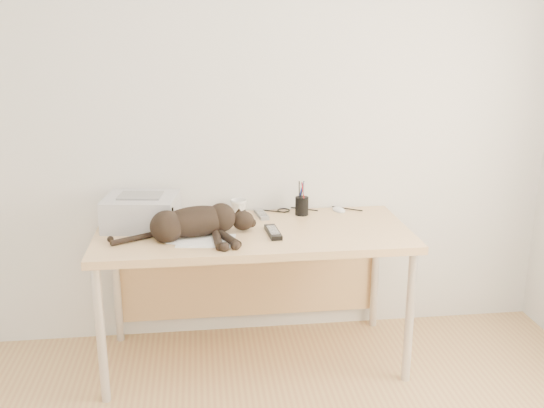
{
  "coord_description": "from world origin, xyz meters",
  "views": [
    {
      "loc": [
        -0.26,
        -1.54,
        1.74
      ],
      "look_at": [
        0.09,
        1.34,
        0.89
      ],
      "focal_mm": 40.0,
      "sensor_mm": 36.0,
      "label": 1
    }
  ],
  "objects": [
    {
      "name": "mouse",
      "position": [
        0.51,
        1.67,
        0.76
      ],
      "size": [
        0.09,
        0.12,
        0.03
      ],
      "primitive_type": "ellipsoid",
      "rotation": [
        0.0,
        0.0,
        0.29
      ],
      "color": "white",
      "rests_on": "desk"
    },
    {
      "name": "remote_grey",
      "position": [
        0.07,
        1.63,
        0.75
      ],
      "size": [
        0.07,
        0.18,
        0.02
      ],
      "primitive_type": "cube",
      "rotation": [
        0.0,
        0.0,
        0.15
      ],
      "color": "gray",
      "rests_on": "desk"
    },
    {
      "name": "papers",
      "position": [
        -0.26,
        1.26,
        0.74
      ],
      "size": [
        0.34,
        0.28,
        0.01
      ],
      "color": "white",
      "rests_on": "desk"
    },
    {
      "name": "cable_tangle",
      "position": [
        0.0,
        1.7,
        0.75
      ],
      "size": [
        1.36,
        0.07,
        0.01
      ],
      "primitive_type": null,
      "color": "black",
      "rests_on": "desk"
    },
    {
      "name": "pen_cup",
      "position": [
        0.29,
        1.62,
        0.79
      ],
      "size": [
        0.07,
        0.07,
        0.19
      ],
      "color": "black",
      "rests_on": "desk"
    },
    {
      "name": "printer",
      "position": [
        -0.57,
        1.52,
        0.82
      ],
      "size": [
        0.4,
        0.35,
        0.17
      ],
      "color": "#A9A9AE",
      "rests_on": "desk"
    },
    {
      "name": "remote_black",
      "position": [
        0.09,
        1.31,
        0.75
      ],
      "size": [
        0.07,
        0.2,
        0.02
      ],
      "primitive_type": "cube",
      "rotation": [
        0.0,
        0.0,
        0.08
      ],
      "color": "black",
      "rests_on": "desk"
    },
    {
      "name": "desk",
      "position": [
        0.0,
        1.48,
        0.61
      ],
      "size": [
        1.6,
        0.7,
        0.74
      ],
      "color": "tan",
      "rests_on": "floor"
    },
    {
      "name": "mug",
      "position": [
        -0.05,
        1.67,
        0.78
      ],
      "size": [
        0.13,
        0.13,
        0.09
      ],
      "primitive_type": "imported",
      "rotation": [
        0.0,
        0.0,
        0.76
      ],
      "color": "silver",
      "rests_on": "desk"
    },
    {
      "name": "wall_back",
      "position": [
        0.0,
        1.75,
        1.3
      ],
      "size": [
        3.5,
        0.0,
        3.5
      ],
      "primitive_type": "plane",
      "rotation": [
        1.57,
        0.0,
        0.0
      ],
      "color": "silver",
      "rests_on": "floor"
    },
    {
      "name": "cat",
      "position": [
        -0.31,
        1.32,
        0.81
      ],
      "size": [
        0.72,
        0.36,
        0.16
      ],
      "rotation": [
        0.0,
        0.0,
        0.26
      ],
      "color": "black",
      "rests_on": "desk"
    }
  ]
}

